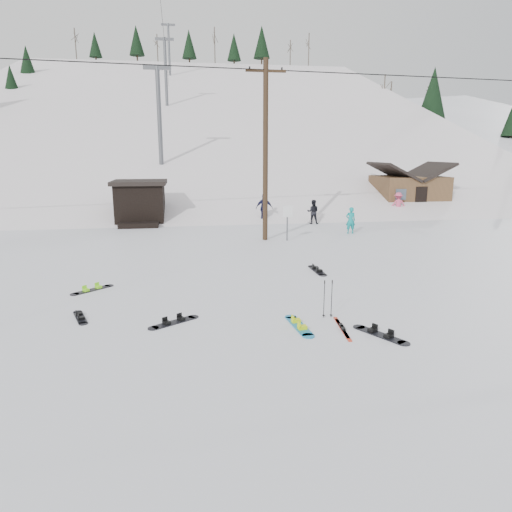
{
  "coord_description": "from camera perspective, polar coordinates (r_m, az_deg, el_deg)",
  "views": [
    {
      "loc": [
        -2.04,
        -9.36,
        4.56
      ],
      "look_at": [
        0.03,
        4.24,
        1.4
      ],
      "focal_mm": 32.0,
      "sensor_mm": 36.0,
      "label": 1
    }
  ],
  "objects": [
    {
      "name": "utility_pole",
      "position": [
        23.71,
        1.19,
        13.23
      ],
      "size": [
        2.0,
        0.26,
        9.0
      ],
      "color": "#3A2819",
      "rests_on": "ground"
    },
    {
      "name": "ridge_right",
      "position": [
        73.28,
        24.73,
        -0.52
      ],
      "size": [
        45.66,
        93.98,
        54.59
      ],
      "primitive_type": "cube",
      "rotation": [
        0.21,
        -0.05,
        -0.12
      ],
      "color": "white",
      "rests_on": "ground"
    },
    {
      "name": "skier_pink",
      "position": [
        34.44,
        17.33,
        6.18
      ],
      "size": [
        1.18,
        0.77,
        1.71
      ],
      "primitive_type": "imported",
      "rotation": [
        0.0,
        0.0,
        3.01
      ],
      "color": "#D44B6F",
      "rests_on": "ground"
    },
    {
      "name": "board_scatter_d",
      "position": [
        12.16,
        15.29,
        -9.42
      ],
      "size": [
        1.0,
        1.48,
        0.12
      ],
      "rotation": [
        0.0,
        0.0,
        -1.04
      ],
      "color": "black",
      "rests_on": "ground"
    },
    {
      "name": "treeline_right",
      "position": [
        64.08,
        28.04,
        7.36
      ],
      "size": [
        20.0,
        60.0,
        10.0
      ],
      "primitive_type": null,
      "color": "black",
      "rests_on": "ground"
    },
    {
      "name": "lift_tower_far",
      "position": [
        81.04,
        -10.83,
        24.33
      ],
      "size": [
        2.2,
        0.36,
        8.0
      ],
      "color": "#595B60",
      "rests_on": "ski_slope"
    },
    {
      "name": "board_scatter_c",
      "position": [
        16.34,
        -19.78,
        -3.95
      ],
      "size": [
        1.25,
        1.13,
        0.11
      ],
      "rotation": [
        0.0,
        0.0,
        0.72
      ],
      "color": "black",
      "rests_on": "ground"
    },
    {
      "name": "ground",
      "position": [
        10.61,
        3.37,
        -12.54
      ],
      "size": [
        200.0,
        200.0,
        0.0
      ],
      "primitive_type": "plane",
      "color": "white",
      "rests_on": "ground"
    },
    {
      "name": "skier_navy",
      "position": [
        29.96,
        1.04,
        6.0
      ],
      "size": [
        1.18,
        0.71,
        1.88
      ],
      "primitive_type": "imported",
      "rotation": [
        0.0,
        0.0,
        2.9
      ],
      "color": "#151736",
      "rests_on": "ground"
    },
    {
      "name": "lift_hut",
      "position": [
        30.62,
        -14.25,
        6.56
      ],
      "size": [
        3.4,
        4.1,
        2.75
      ],
      "color": "black",
      "rests_on": "ground"
    },
    {
      "name": "ski_poles",
      "position": [
        12.96,
        8.98,
        -5.25
      ],
      "size": [
        0.3,
        0.08,
        1.08
      ],
      "color": "black",
      "rests_on": "ground"
    },
    {
      "name": "trail_sign",
      "position": [
        23.74,
        3.95,
        4.95
      ],
      "size": [
        0.5,
        0.09,
        1.85
      ],
      "color": "#595B60",
      "rests_on": "ground"
    },
    {
      "name": "skier_teal",
      "position": [
        26.42,
        11.74,
        4.38
      ],
      "size": [
        0.57,
        0.4,
        1.5
      ],
      "primitive_type": "imported",
      "rotation": [
        0.0,
        0.0,
        3.07
      ],
      "color": "#0E8B8D",
      "rests_on": "ground"
    },
    {
      "name": "skier_dark",
      "position": [
        29.63,
        7.14,
        5.5
      ],
      "size": [
        0.89,
        0.78,
        1.54
      ],
      "primitive_type": "imported",
      "rotation": [
        0.0,
        0.0,
        2.85
      ],
      "color": "black",
      "rests_on": "ground"
    },
    {
      "name": "board_scatter_b",
      "position": [
        13.82,
        -21.11,
        -7.14
      ],
      "size": [
        0.61,
        1.23,
        0.09
      ],
      "rotation": [
        0.0,
        0.0,
        1.93
      ],
      "color": "black",
      "rests_on": "ground"
    },
    {
      "name": "treeline_crest",
      "position": [
        95.49,
        -7.54,
        10.1
      ],
      "size": [
        50.0,
        6.0,
        10.0
      ],
      "primitive_type": null,
      "color": "black",
      "rests_on": "ski_slope"
    },
    {
      "name": "cabin",
      "position": [
        37.59,
        18.51,
        7.59
      ],
      "size": [
        5.39,
        4.4,
        3.77
      ],
      "color": "brown",
      "rests_on": "ground"
    },
    {
      "name": "lift_tower_near",
      "position": [
        39.55,
        -12.03,
        17.46
      ],
      "size": [
        2.2,
        0.36,
        8.0
      ],
      "color": "#595B60",
      "rests_on": "ski_slope"
    },
    {
      "name": "lift_tower_mid",
      "position": [
        60.2,
        -11.24,
        22.08
      ],
      "size": [
        2.2,
        0.36,
        8.0
      ],
      "color": "#595B60",
      "rests_on": "ski_slope"
    },
    {
      "name": "hero_snowboard",
      "position": [
        12.36,
        5.4,
        -8.63
      ],
      "size": [
        0.46,
        1.71,
        0.12
      ],
      "rotation": [
        0.0,
        0.0,
        1.67
      ],
      "color": "#1D86BE",
      "rests_on": "ground"
    },
    {
      "name": "hero_skis",
      "position": [
        12.35,
        10.72,
        -8.84
      ],
      "size": [
        0.25,
        1.67,
        0.09
      ],
      "rotation": [
        0.0,
        0.0,
        -0.09
      ],
      "color": "#AE2611",
      "rests_on": "ground"
    },
    {
      "name": "board_scatter_f",
      "position": [
        17.98,
        7.66,
        -1.77
      ],
      "size": [
        0.36,
        1.7,
        0.12
      ],
      "rotation": [
        0.0,
        0.0,
        1.6
      ],
      "color": "black",
      "rests_on": "ground"
    },
    {
      "name": "board_scatter_a",
      "position": [
        12.74,
        -10.23,
        -8.11
      ],
      "size": [
        1.35,
        0.98,
        0.11
      ],
      "rotation": [
        0.0,
        0.0,
        0.58
      ],
      "color": "black",
      "rests_on": "ground"
    },
    {
      "name": "ski_slope",
      "position": [
        66.49,
        -6.63,
        -1.57
      ],
      "size": [
        60.0,
        85.24,
        65.97
      ],
      "primitive_type": "cube",
      "rotation": [
        0.31,
        0.0,
        0.0
      ],
      "color": "white",
      "rests_on": "ground"
    }
  ]
}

